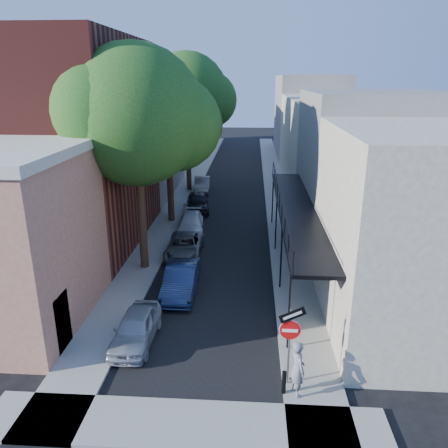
% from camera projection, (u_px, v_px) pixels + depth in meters
% --- Properties ---
extents(ground, '(160.00, 160.00, 0.00)m').
position_uv_depth(ground, '(189.00, 402.00, 13.79)').
color(ground, black).
rests_on(ground, ground).
extents(road_surface, '(6.00, 64.00, 0.01)m').
position_uv_depth(road_surface, '(233.00, 184.00, 42.16)').
color(road_surface, black).
rests_on(road_surface, ground).
extents(sidewalk_left, '(2.00, 64.00, 0.12)m').
position_uv_depth(sidewalk_left, '(192.00, 182.00, 42.39)').
color(sidewalk_left, gray).
rests_on(sidewalk_left, ground).
extents(sidewalk_right, '(2.00, 64.00, 0.12)m').
position_uv_depth(sidewalk_right, '(274.00, 184.00, 41.90)').
color(sidewalk_right, gray).
rests_on(sidewalk_right, ground).
extents(sidewalk_cross, '(12.00, 2.00, 0.12)m').
position_uv_depth(sidewalk_cross, '(184.00, 425.00, 12.83)').
color(sidewalk_cross, gray).
rests_on(sidewalk_cross, ground).
extents(buildings_left, '(10.10, 59.10, 12.00)m').
position_uv_depth(buildings_left, '(131.00, 133.00, 39.99)').
color(buildings_left, tan).
rests_on(buildings_left, ground).
extents(buildings_right, '(9.80, 55.00, 10.00)m').
position_uv_depth(buildings_right, '(331.00, 139.00, 39.71)').
color(buildings_right, beige).
rests_on(buildings_right, ground).
extents(sign_post, '(0.89, 0.17, 2.99)m').
position_uv_depth(sign_post, '(290.00, 333.00, 13.87)').
color(sign_post, '#595B60').
rests_on(sign_post, ground).
extents(bollard, '(0.14, 0.14, 0.80)m').
position_uv_depth(bollard, '(284.00, 382.00, 13.92)').
color(bollard, black).
rests_on(bollard, sidewalk_right).
extents(oak_near, '(7.48, 6.80, 11.42)m').
position_uv_depth(oak_near, '(146.00, 118.00, 21.19)').
color(oak_near, '#342215').
rests_on(oak_near, ground).
extents(oak_mid, '(6.60, 6.00, 10.20)m').
position_uv_depth(oak_mid, '(174.00, 120.00, 28.99)').
color(oak_mid, '#342215').
rests_on(oak_mid, ground).
extents(oak_far, '(7.70, 7.00, 11.90)m').
position_uv_depth(oak_far, '(193.00, 96.00, 37.15)').
color(oak_far, '#342215').
rests_on(oak_far, ground).
extents(parked_car_a, '(1.50, 3.63, 1.23)m').
position_uv_depth(parked_car_a, '(136.00, 328.00, 16.74)').
color(parked_car_a, '#979FA7').
rests_on(parked_car_a, ground).
extents(parked_car_b, '(1.48, 4.11, 1.35)m').
position_uv_depth(parked_car_b, '(181.00, 280.00, 20.58)').
color(parked_car_b, '#162347').
rests_on(parked_car_b, ground).
extents(parked_car_c, '(2.04, 4.28, 1.18)m').
position_uv_depth(parked_car_c, '(184.00, 246.00, 24.92)').
color(parked_car_c, slate).
rests_on(parked_car_c, ground).
extents(parked_car_d, '(1.96, 4.05, 1.14)m').
position_uv_depth(parked_car_d, '(191.00, 223.00, 29.08)').
color(parked_car_d, white).
rests_on(parked_car_d, ground).
extents(parked_car_e, '(2.18, 4.26, 1.39)m').
position_uv_depth(parked_car_e, '(198.00, 202.00, 33.34)').
color(parked_car_e, black).
rests_on(parked_car_e, ground).
extents(parked_car_f, '(1.65, 3.96, 1.27)m').
position_uv_depth(parked_car_f, '(202.00, 184.00, 39.11)').
color(parked_car_f, slate).
rests_on(parked_car_f, ground).
extents(pedestrian, '(0.66, 0.81, 1.90)m').
position_uv_depth(pedestrian, '(297.00, 368.00, 13.72)').
color(pedestrian, slate).
rests_on(pedestrian, sidewalk_right).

